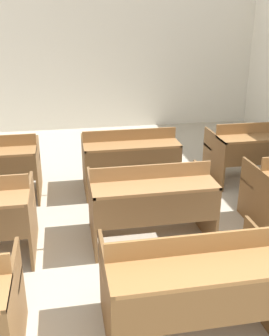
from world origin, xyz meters
name	(u,v)px	position (x,y,z in m)	size (l,w,h in m)	color
wall_back	(89,58)	(0.00, 7.11, 1.42)	(6.94, 0.06, 2.83)	white
bench_front_center	(191,281)	(0.24, 1.25, 0.46)	(1.22, 0.78, 0.84)	brown
bench_second_center	(151,199)	(0.25, 2.58, 0.46)	(1.22, 0.78, 0.84)	brown
bench_third_center	(130,157)	(0.26, 3.89, 0.46)	(1.22, 0.78, 0.84)	brown
bench_third_right	(256,149)	(2.06, 3.90, 0.46)	(1.22, 0.78, 0.84)	brown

